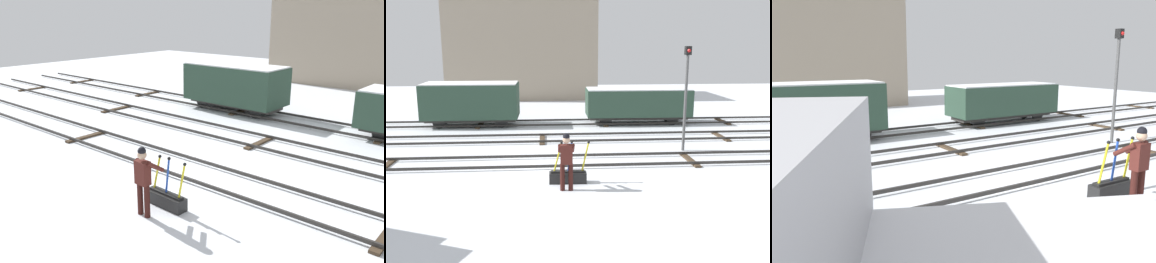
% 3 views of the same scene
% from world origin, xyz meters
% --- Properties ---
extents(ground_plane, '(60.00, 60.00, 0.00)m').
position_xyz_m(ground_plane, '(0.00, 0.00, 0.00)').
color(ground_plane, silver).
extents(track_main_line, '(44.00, 1.94, 0.18)m').
position_xyz_m(track_main_line, '(0.00, 0.00, 0.11)').
color(track_main_line, '#2D2B28').
rests_on(track_main_line, ground_plane).
extents(track_siding_near, '(44.00, 1.94, 0.18)m').
position_xyz_m(track_siding_near, '(0.00, 3.96, 0.11)').
color(track_siding_near, '#2D2B28').
rests_on(track_siding_near, ground_plane).
extents(track_siding_far, '(44.00, 1.94, 0.18)m').
position_xyz_m(track_siding_far, '(0.00, 7.86, 0.11)').
color(track_siding_far, '#2D2B28').
rests_on(track_siding_far, ground_plane).
extents(switch_lever_frame, '(1.36, 0.39, 1.45)m').
position_xyz_m(switch_lever_frame, '(0.91, -2.25, 0.25)').
color(switch_lever_frame, black).
rests_on(switch_lever_frame, ground_plane).
extents(rail_worker, '(0.54, 0.65, 1.85)m').
position_xyz_m(rail_worker, '(0.82, -2.96, 1.06)').
color(rail_worker, '#351511').
rests_on(rail_worker, ground_plane).
extents(signal_post, '(0.24, 0.32, 4.45)m').
position_xyz_m(signal_post, '(6.11, 1.61, 2.68)').
color(signal_post, '#4C4C4C').
rests_on(signal_post, ground_plane).
extents(apartment_building, '(12.26, 6.72, 8.57)m').
position_xyz_m(apartment_building, '(-1.65, 20.90, 4.29)').
color(apartment_building, gray).
rests_on(apartment_building, ground_plane).
extents(freight_car_far_end, '(5.92, 2.15, 2.04)m').
position_xyz_m(freight_car_far_end, '(5.46, 7.86, 1.20)').
color(freight_car_far_end, '#2D2B28').
rests_on(freight_car_far_end, ground_plane).
extents(freight_car_mid_siding, '(5.19, 2.32, 2.42)m').
position_xyz_m(freight_car_mid_siding, '(-3.93, 7.86, 1.39)').
color(freight_car_mid_siding, '#2D2B28').
rests_on(freight_car_mid_siding, ground_plane).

